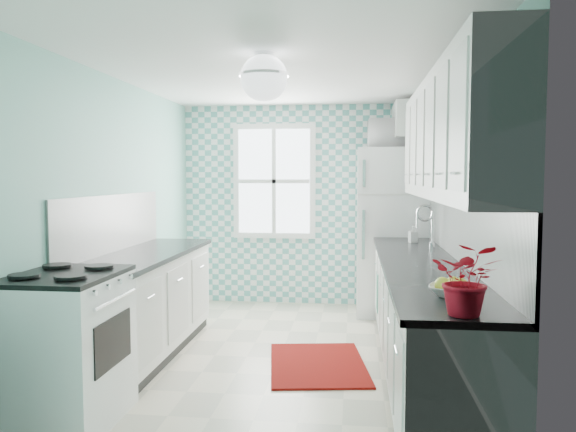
# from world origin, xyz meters

# --- Properties ---
(floor) EXTENTS (3.00, 4.40, 0.02)m
(floor) POSITION_xyz_m (0.00, 0.00, -0.01)
(floor) COLOR beige
(floor) RESTS_ON ground
(ceiling) EXTENTS (3.00, 4.40, 0.02)m
(ceiling) POSITION_xyz_m (0.00, 0.00, 2.51)
(ceiling) COLOR white
(ceiling) RESTS_ON wall_back
(wall_back) EXTENTS (3.00, 0.02, 2.50)m
(wall_back) POSITION_xyz_m (0.00, 2.21, 1.25)
(wall_back) COLOR #7CC0B1
(wall_back) RESTS_ON floor
(wall_front) EXTENTS (3.00, 0.02, 2.50)m
(wall_front) POSITION_xyz_m (0.00, -2.21, 1.25)
(wall_front) COLOR #7CC0B1
(wall_front) RESTS_ON floor
(wall_left) EXTENTS (0.02, 4.40, 2.50)m
(wall_left) POSITION_xyz_m (-1.51, 0.00, 1.25)
(wall_left) COLOR #7CC0B1
(wall_left) RESTS_ON floor
(wall_right) EXTENTS (0.02, 4.40, 2.50)m
(wall_right) POSITION_xyz_m (1.51, 0.00, 1.25)
(wall_right) COLOR #7CC0B1
(wall_right) RESTS_ON floor
(accent_wall) EXTENTS (3.00, 0.01, 2.50)m
(accent_wall) POSITION_xyz_m (0.00, 2.19, 1.25)
(accent_wall) COLOR #59A7A2
(accent_wall) RESTS_ON wall_back
(window) EXTENTS (1.04, 0.05, 1.44)m
(window) POSITION_xyz_m (-0.35, 2.16, 1.55)
(window) COLOR white
(window) RESTS_ON wall_back
(backsplash_right) EXTENTS (0.02, 3.60, 0.51)m
(backsplash_right) POSITION_xyz_m (1.49, -0.40, 1.20)
(backsplash_right) COLOR white
(backsplash_right) RESTS_ON wall_right
(backsplash_left) EXTENTS (0.02, 2.15, 0.51)m
(backsplash_left) POSITION_xyz_m (-1.49, -0.07, 1.20)
(backsplash_left) COLOR white
(backsplash_left) RESTS_ON wall_left
(upper_cabinets_right) EXTENTS (0.33, 3.20, 0.90)m
(upper_cabinets_right) POSITION_xyz_m (1.33, -0.60, 1.90)
(upper_cabinets_right) COLOR silver
(upper_cabinets_right) RESTS_ON wall_right
(upper_cabinet_fridge) EXTENTS (0.40, 0.74, 0.40)m
(upper_cabinet_fridge) POSITION_xyz_m (1.30, 1.83, 2.25)
(upper_cabinet_fridge) COLOR silver
(upper_cabinet_fridge) RESTS_ON wall_right
(ceiling_light) EXTENTS (0.34, 0.34, 0.35)m
(ceiling_light) POSITION_xyz_m (0.00, -0.80, 2.32)
(ceiling_light) COLOR silver
(ceiling_light) RESTS_ON ceiling
(base_cabinets_right) EXTENTS (0.60, 3.60, 0.90)m
(base_cabinets_right) POSITION_xyz_m (1.20, -0.40, 0.45)
(base_cabinets_right) COLOR white
(base_cabinets_right) RESTS_ON floor
(countertop_right) EXTENTS (0.63, 3.60, 0.04)m
(countertop_right) POSITION_xyz_m (1.19, -0.40, 0.92)
(countertop_right) COLOR black
(countertop_right) RESTS_ON base_cabinets_right
(base_cabinets_left) EXTENTS (0.60, 2.15, 0.90)m
(base_cabinets_left) POSITION_xyz_m (-1.20, -0.07, 0.45)
(base_cabinets_left) COLOR white
(base_cabinets_left) RESTS_ON floor
(countertop_left) EXTENTS (0.63, 2.15, 0.04)m
(countertop_left) POSITION_xyz_m (-1.19, -0.07, 0.92)
(countertop_left) COLOR black
(countertop_left) RESTS_ON base_cabinets_left
(fridge) EXTENTS (0.84, 0.83, 1.94)m
(fridge) POSITION_xyz_m (1.11, 1.82, 0.97)
(fridge) COLOR white
(fridge) RESTS_ON floor
(stove) EXTENTS (0.65, 0.81, 0.98)m
(stove) POSITION_xyz_m (-1.20, -1.47, 0.51)
(stove) COLOR silver
(stove) RESTS_ON floor
(sink) EXTENTS (0.51, 0.43, 0.53)m
(sink) POSITION_xyz_m (1.20, 0.52, 0.93)
(sink) COLOR silver
(sink) RESTS_ON countertop_right
(rug) EXTENTS (0.95, 1.24, 0.02)m
(rug) POSITION_xyz_m (0.35, -0.15, 0.01)
(rug) COLOR #63120A
(rug) RESTS_ON floor
(dish_towel) EXTENTS (0.03, 0.25, 0.37)m
(dish_towel) POSITION_xyz_m (0.89, 0.66, 0.48)
(dish_towel) COLOR #71BDA7
(dish_towel) RESTS_ON base_cabinets_right
(fruit_bowl) EXTENTS (0.30, 0.30, 0.06)m
(fruit_bowl) POSITION_xyz_m (1.20, -1.64, 0.97)
(fruit_bowl) COLOR white
(fruit_bowl) RESTS_ON countertop_right
(potted_plant) EXTENTS (0.39, 0.36, 0.36)m
(potted_plant) POSITION_xyz_m (1.20, -2.08, 1.12)
(potted_plant) COLOR red
(potted_plant) RESTS_ON countertop_right
(soap_bottle) EXTENTS (0.10, 0.10, 0.17)m
(soap_bottle) POSITION_xyz_m (1.25, 0.94, 1.03)
(soap_bottle) COLOR #A0B8C4
(soap_bottle) RESTS_ON countertop_right
(microwave) EXTENTS (0.61, 0.42, 0.33)m
(microwave) POSITION_xyz_m (1.11, 1.82, 2.10)
(microwave) COLOR white
(microwave) RESTS_ON fridge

